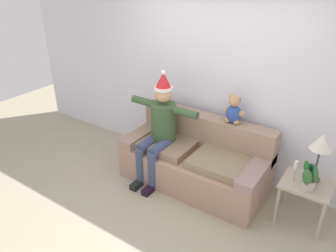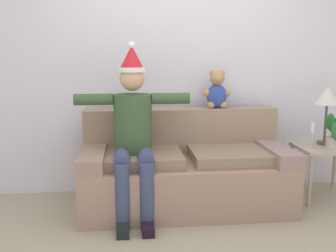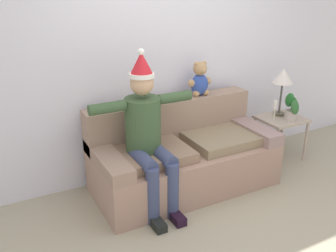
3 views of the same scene
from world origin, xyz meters
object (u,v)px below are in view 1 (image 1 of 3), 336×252
side_table (306,189)px  potted_plant (310,176)px  table_lamp (322,144)px  couch (196,160)px  person_seated (159,127)px  candle_tall (295,168)px  teddy_bear (234,110)px

side_table → potted_plant: (0.02, -0.11, 0.25)m
side_table → table_lamp: bearing=67.3°
couch → person_seated: size_ratio=1.25×
candle_tall → potted_plant: bearing=-27.7°
side_table → person_seated: bearing=-174.3°
side_table → table_lamp: table_lamp is taller
candle_tall → couch: bearing=179.9°
person_seated → candle_tall: bearing=5.5°
table_lamp → candle_tall: size_ratio=2.41×
couch → side_table: size_ratio=3.59×
person_seated → side_table: bearing=5.7°
couch → side_table: 1.40m
potted_plant → couch: bearing=176.3°
table_lamp → person_seated: bearing=-171.7°
couch → candle_tall: couch is taller
couch → table_lamp: (1.44, 0.11, 0.65)m
person_seated → candle_tall: person_seated is taller
person_seated → candle_tall: (1.73, 0.17, -0.09)m
potted_plant → teddy_bear: bearing=161.6°
table_lamp → candle_tall: table_lamp is taller
side_table → potted_plant: 0.27m
person_seated → teddy_bear: (0.84, 0.43, 0.29)m
person_seated → candle_tall: size_ratio=6.31×
teddy_bear → side_table: 1.24m
teddy_bear → side_table: bearing=-13.2°
teddy_bear → table_lamp: bearing=-8.0°
couch → teddy_bear: teddy_bear is taller
teddy_bear → potted_plant: bearing=-18.4°
couch → person_seated: (-0.48, -0.17, 0.43)m
person_seated → side_table: 1.92m
person_seated → table_lamp: bearing=8.3°
person_seated → teddy_bear: bearing=27.2°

